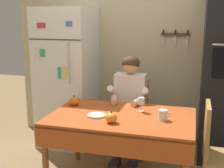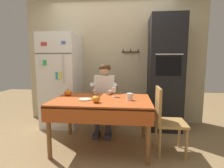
{
  "view_description": "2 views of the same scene",
  "coord_description": "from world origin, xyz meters",
  "px_view_note": "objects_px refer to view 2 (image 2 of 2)",
  "views": [
    {
      "loc": [
        0.65,
        -2.61,
        1.67
      ],
      "look_at": [
        -0.12,
        0.16,
        1.03
      ],
      "focal_mm": 47.89,
      "sensor_mm": 36.0,
      "label": 1
    },
    {
      "loc": [
        0.41,
        -2.38,
        1.29
      ],
      "look_at": [
        0.13,
        0.27,
        0.94
      ],
      "focal_mm": 28.18,
      "sensor_mm": 36.0,
      "label": 2
    }
  ],
  "objects_px": {
    "refrigerator": "(62,81)",
    "pumpkin_large": "(68,93)",
    "coffee_mug": "(130,97)",
    "seated_person": "(104,92)",
    "chair_right_side": "(165,117)",
    "pumpkin_medium": "(96,99)",
    "serving_tray": "(85,99)",
    "chair_behind_person": "(106,102)",
    "dining_table": "(102,105)",
    "wine_glass": "(114,90)",
    "wall_oven": "(165,74)"
  },
  "relations": [
    {
      "from": "seated_person",
      "to": "chair_right_side",
      "type": "xyz_separation_m",
      "value": [
        0.95,
        -0.63,
        -0.23
      ]
    },
    {
      "from": "refrigerator",
      "to": "chair_right_side",
      "type": "bearing_deg",
      "value": -26.2
    },
    {
      "from": "refrigerator",
      "to": "chair_right_side",
      "type": "height_order",
      "value": "refrigerator"
    },
    {
      "from": "chair_right_side",
      "to": "wall_oven",
      "type": "bearing_deg",
      "value": 81.07
    },
    {
      "from": "seated_person",
      "to": "refrigerator",
      "type": "bearing_deg",
      "value": 162.74
    },
    {
      "from": "dining_table",
      "to": "pumpkin_medium",
      "type": "relative_size",
      "value": 11.77
    },
    {
      "from": "wall_oven",
      "to": "dining_table",
      "type": "relative_size",
      "value": 1.5
    },
    {
      "from": "chair_right_side",
      "to": "pumpkin_medium",
      "type": "bearing_deg",
      "value": -168.69
    },
    {
      "from": "chair_right_side",
      "to": "serving_tray",
      "type": "bearing_deg",
      "value": -177.78
    },
    {
      "from": "wall_oven",
      "to": "chair_behind_person",
      "type": "height_order",
      "value": "wall_oven"
    },
    {
      "from": "dining_table",
      "to": "pumpkin_large",
      "type": "height_order",
      "value": "pumpkin_large"
    },
    {
      "from": "chair_right_side",
      "to": "chair_behind_person",
      "type": "bearing_deg",
      "value": 139.25
    },
    {
      "from": "serving_tray",
      "to": "chair_right_side",
      "type": "bearing_deg",
      "value": 2.22
    },
    {
      "from": "wine_glass",
      "to": "pumpkin_large",
      "type": "relative_size",
      "value": 1.27
    },
    {
      "from": "chair_right_side",
      "to": "pumpkin_medium",
      "type": "distance_m",
      "value": 1.0
    },
    {
      "from": "pumpkin_medium",
      "to": "chair_behind_person",
      "type": "bearing_deg",
      "value": 90.74
    },
    {
      "from": "chair_behind_person",
      "to": "serving_tray",
      "type": "xyz_separation_m",
      "value": [
        -0.18,
        -0.86,
        0.24
      ]
    },
    {
      "from": "coffee_mug",
      "to": "wine_glass",
      "type": "xyz_separation_m",
      "value": [
        -0.24,
        0.2,
        0.06
      ]
    },
    {
      "from": "wall_oven",
      "to": "serving_tray",
      "type": "height_order",
      "value": "wall_oven"
    },
    {
      "from": "pumpkin_large",
      "to": "seated_person",
      "type": "bearing_deg",
      "value": 37.1
    },
    {
      "from": "chair_right_side",
      "to": "pumpkin_medium",
      "type": "height_order",
      "value": "chair_right_side"
    },
    {
      "from": "chair_behind_person",
      "to": "chair_right_side",
      "type": "distance_m",
      "value": 1.26
    },
    {
      "from": "refrigerator",
      "to": "wine_glass",
      "type": "distance_m",
      "value": 1.32
    },
    {
      "from": "coffee_mug",
      "to": "wine_glass",
      "type": "distance_m",
      "value": 0.31
    },
    {
      "from": "seated_person",
      "to": "chair_right_side",
      "type": "relative_size",
      "value": 1.34
    },
    {
      "from": "dining_table",
      "to": "serving_tray",
      "type": "xyz_separation_m",
      "value": [
        -0.23,
        -0.07,
        0.09
      ]
    },
    {
      "from": "refrigerator",
      "to": "pumpkin_medium",
      "type": "xyz_separation_m",
      "value": [
        0.91,
        -1.1,
        -0.11
      ]
    },
    {
      "from": "wine_glass",
      "to": "dining_table",
      "type": "bearing_deg",
      "value": -131.76
    },
    {
      "from": "coffee_mug",
      "to": "refrigerator",
      "type": "bearing_deg",
      "value": 146.5
    },
    {
      "from": "refrigerator",
      "to": "pumpkin_large",
      "type": "distance_m",
      "value": 0.78
    },
    {
      "from": "wall_oven",
      "to": "chair_behind_person",
      "type": "relative_size",
      "value": 2.26
    },
    {
      "from": "seated_person",
      "to": "pumpkin_large",
      "type": "xyz_separation_m",
      "value": [
        -0.53,
        -0.4,
        0.05
      ]
    },
    {
      "from": "pumpkin_medium",
      "to": "serving_tray",
      "type": "bearing_deg",
      "value": 142.81
    },
    {
      "from": "chair_behind_person",
      "to": "pumpkin_medium",
      "type": "relative_size",
      "value": 7.82
    },
    {
      "from": "seated_person",
      "to": "pumpkin_medium",
      "type": "xyz_separation_m",
      "value": [
        0.01,
        -0.82,
        0.05
      ]
    },
    {
      "from": "refrigerator",
      "to": "dining_table",
      "type": "bearing_deg",
      "value": -42.91
    },
    {
      "from": "refrigerator",
      "to": "dining_table",
      "type": "height_order",
      "value": "refrigerator"
    },
    {
      "from": "seated_person",
      "to": "chair_right_side",
      "type": "bearing_deg",
      "value": -33.56
    },
    {
      "from": "refrigerator",
      "to": "coffee_mug",
      "type": "xyz_separation_m",
      "value": [
        1.35,
        -0.9,
        -0.11
      ]
    },
    {
      "from": "chair_right_side",
      "to": "coffee_mug",
      "type": "xyz_separation_m",
      "value": [
        -0.5,
        0.02,
        0.28
      ]
    },
    {
      "from": "serving_tray",
      "to": "seated_person",
      "type": "bearing_deg",
      "value": 75.33
    },
    {
      "from": "pumpkin_medium",
      "to": "coffee_mug",
      "type": "bearing_deg",
      "value": 24.74
    },
    {
      "from": "coffee_mug",
      "to": "chair_right_side",
      "type": "bearing_deg",
      "value": -1.76
    },
    {
      "from": "wine_glass",
      "to": "pumpkin_medium",
      "type": "relative_size",
      "value": 1.25
    },
    {
      "from": "chair_behind_person",
      "to": "serving_tray",
      "type": "height_order",
      "value": "chair_behind_person"
    },
    {
      "from": "refrigerator",
      "to": "pumpkin_large",
      "type": "relative_size",
      "value": 15.39
    },
    {
      "from": "coffee_mug",
      "to": "pumpkin_large",
      "type": "bearing_deg",
      "value": 167.41
    },
    {
      "from": "dining_table",
      "to": "chair_right_side",
      "type": "relative_size",
      "value": 1.51
    },
    {
      "from": "wall_oven",
      "to": "serving_tray",
      "type": "relative_size",
      "value": 11.39
    },
    {
      "from": "chair_behind_person",
      "to": "seated_person",
      "type": "distance_m",
      "value": 0.29
    }
  ]
}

